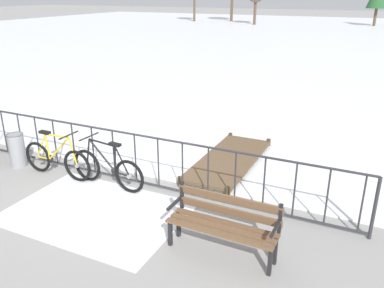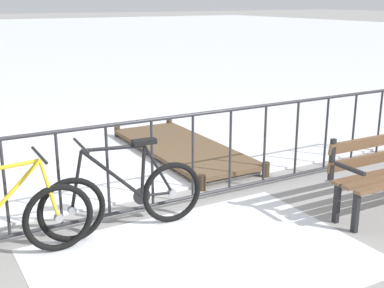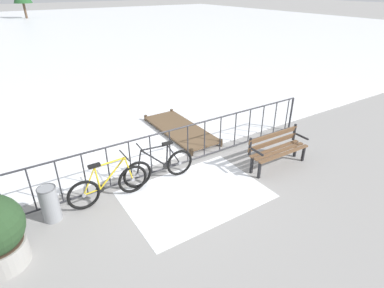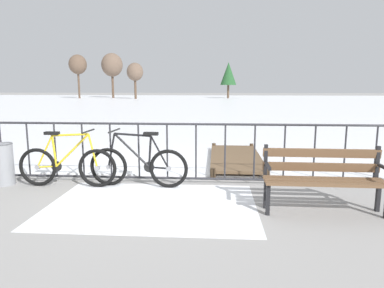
% 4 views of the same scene
% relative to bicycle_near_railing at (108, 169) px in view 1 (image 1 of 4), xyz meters
% --- Properties ---
extents(ground_plane, '(160.00, 160.00, 0.00)m').
position_rel_bicycle_near_railing_xyz_m(ground_plane, '(0.20, 0.30, -0.37)').
color(ground_plane, gray).
extents(frozen_pond, '(80.00, 56.00, 0.03)m').
position_rel_bicycle_near_railing_xyz_m(frozen_pond, '(0.20, 28.70, -0.35)').
color(frozen_pond, white).
rests_on(frozen_pond, ground).
extents(snow_patch, '(2.99, 2.10, 0.01)m').
position_rel_bicycle_near_railing_xyz_m(snow_patch, '(0.40, -0.90, -0.36)').
color(snow_patch, white).
rests_on(snow_patch, ground).
extents(railing_fence, '(9.06, 0.06, 1.07)m').
position_rel_bicycle_near_railing_xyz_m(railing_fence, '(0.20, 0.30, 0.19)').
color(railing_fence, '#2D2D33').
rests_on(railing_fence, ground).
extents(bicycle_near_railing, '(1.71, 0.52, 0.97)m').
position_rel_bicycle_near_railing_xyz_m(bicycle_near_railing, '(0.00, 0.00, 0.00)').
color(bicycle_near_railing, black).
rests_on(bicycle_near_railing, ground).
extents(bicycle_second, '(1.71, 0.52, 0.97)m').
position_rel_bicycle_near_railing_xyz_m(bicycle_second, '(-1.21, -0.07, 0.00)').
color(bicycle_second, black).
rests_on(bicycle_second, ground).
extents(park_bench, '(1.61, 0.51, 0.89)m').
position_rel_bicycle_near_railing_xyz_m(park_bench, '(2.77, -0.95, 0.14)').
color(park_bench, brown).
rests_on(park_bench, ground).
extents(trash_bin, '(0.35, 0.35, 0.73)m').
position_rel_bicycle_near_railing_xyz_m(trash_bin, '(-2.37, -0.04, 0.00)').
color(trash_bin, gray).
rests_on(trash_bin, ground).
extents(wooden_dock, '(1.10, 2.90, 0.20)m').
position_rel_bicycle_near_railing_xyz_m(wooden_dock, '(1.76, 2.00, -0.25)').
color(wooden_dock, brown).
rests_on(wooden_dock, ground).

